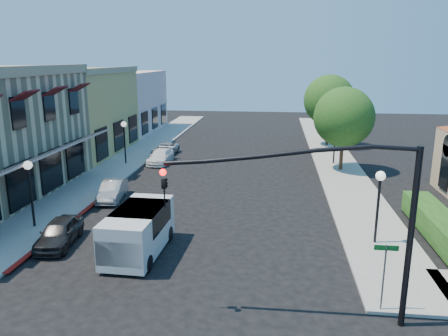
# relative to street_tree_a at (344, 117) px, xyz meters

# --- Properties ---
(ground) EXTENTS (120.00, 120.00, 0.00)m
(ground) POSITION_rel_street_tree_a_xyz_m (-8.80, -22.00, -4.19)
(ground) COLOR black
(ground) RESTS_ON ground
(sidewalk_left) EXTENTS (3.50, 50.00, 0.12)m
(sidewalk_left) POSITION_rel_street_tree_a_xyz_m (-17.55, 5.00, -4.13)
(sidewalk_left) COLOR gray
(sidewalk_left) RESTS_ON ground
(sidewalk_right) EXTENTS (3.50, 50.00, 0.12)m
(sidewalk_right) POSITION_rel_street_tree_a_xyz_m (-0.05, 5.00, -4.13)
(sidewalk_right) COLOR gray
(sidewalk_right) RESTS_ON ground
(curb_red_strip) EXTENTS (0.25, 10.00, 0.06)m
(curb_red_strip) POSITION_rel_street_tree_a_xyz_m (-15.70, -14.00, -4.19)
(curb_red_strip) COLOR maroon
(curb_red_strip) RESTS_ON ground
(yellow_stucco_building) EXTENTS (10.00, 12.00, 7.60)m
(yellow_stucco_building) POSITION_rel_street_tree_a_xyz_m (-24.30, 4.00, -0.39)
(yellow_stucco_building) COLOR tan
(yellow_stucco_building) RESTS_ON ground
(pink_stucco_building) EXTENTS (10.00, 12.00, 7.00)m
(pink_stucco_building) POSITION_rel_street_tree_a_xyz_m (-24.30, 16.00, -0.69)
(pink_stucco_building) COLOR beige
(pink_stucco_building) RESTS_ON ground
(hedge) EXTENTS (1.40, 8.00, 1.10)m
(hedge) POSITION_rel_street_tree_a_xyz_m (2.90, -13.00, -4.19)
(hedge) COLOR #1E4714
(hedge) RESTS_ON ground
(street_tree_a) EXTENTS (4.56, 4.56, 6.48)m
(street_tree_a) POSITION_rel_street_tree_a_xyz_m (0.00, 0.00, 0.00)
(street_tree_a) COLOR #321E14
(street_tree_a) RESTS_ON ground
(street_tree_b) EXTENTS (4.94, 4.94, 7.02)m
(street_tree_b) POSITION_rel_street_tree_a_xyz_m (0.00, 10.00, 0.35)
(street_tree_b) COLOR #321E14
(street_tree_b) RESTS_ON ground
(signal_mast_arm) EXTENTS (8.01, 0.39, 6.00)m
(signal_mast_arm) POSITION_rel_street_tree_a_xyz_m (-2.94, -20.50, -0.11)
(signal_mast_arm) COLOR black
(signal_mast_arm) RESTS_ON ground
(street_name_sign) EXTENTS (0.80, 0.06, 2.50)m
(street_name_sign) POSITION_rel_street_tree_a_xyz_m (-1.30, -19.80, -2.50)
(street_name_sign) COLOR #595B5E
(street_name_sign) RESTS_ON ground
(lamppost_left_near) EXTENTS (0.44, 0.44, 3.57)m
(lamppost_left_near) POSITION_rel_street_tree_a_xyz_m (-17.30, -14.00, -1.46)
(lamppost_left_near) COLOR black
(lamppost_left_near) RESTS_ON ground
(lamppost_left_far) EXTENTS (0.44, 0.44, 3.57)m
(lamppost_left_far) POSITION_rel_street_tree_a_xyz_m (-17.30, 0.00, -1.46)
(lamppost_left_far) COLOR black
(lamppost_left_far) RESTS_ON ground
(lamppost_right_near) EXTENTS (0.44, 0.44, 3.57)m
(lamppost_right_near) POSITION_rel_street_tree_a_xyz_m (-0.30, -14.00, -1.46)
(lamppost_right_near) COLOR black
(lamppost_right_near) RESTS_ON ground
(lamppost_right_far) EXTENTS (0.44, 0.44, 3.57)m
(lamppost_right_far) POSITION_rel_street_tree_a_xyz_m (-0.30, 2.00, -1.46)
(lamppost_right_far) COLOR black
(lamppost_right_far) RESTS_ON ground
(white_van) EXTENTS (2.19, 4.72, 2.06)m
(white_van) POSITION_rel_street_tree_a_xyz_m (-11.01, -16.30, -3.00)
(white_van) COLOR beige
(white_van) RESTS_ON ground
(parked_car_a) EXTENTS (1.86, 3.74, 1.23)m
(parked_car_a) POSITION_rel_street_tree_a_xyz_m (-15.00, -15.79, -3.58)
(parked_car_a) COLOR black
(parked_car_a) RESTS_ON ground
(parked_car_b) EXTENTS (1.65, 3.66, 1.17)m
(parked_car_b) POSITION_rel_street_tree_a_xyz_m (-15.00, -9.00, -3.61)
(parked_car_b) COLOR #949798
(parked_car_b) RESTS_ON ground
(parked_car_c) EXTENTS (1.72, 3.95, 1.13)m
(parked_car_c) POSITION_rel_street_tree_a_xyz_m (-14.54, 0.78, -3.63)
(parked_car_c) COLOR white
(parked_car_c) RESTS_ON ground
(parked_car_d) EXTENTS (2.05, 3.91, 1.05)m
(parked_car_d) POSITION_rel_street_tree_a_xyz_m (-15.00, 4.00, -3.67)
(parked_car_d) COLOR #A9ACAF
(parked_car_d) RESTS_ON ground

